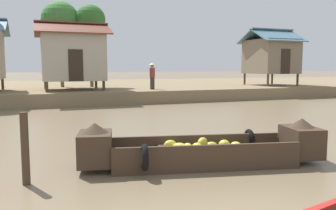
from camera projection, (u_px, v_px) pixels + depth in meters
name	position (u px, v px, depth m)	size (l,w,h in m)	color
ground_plane	(105.00, 124.00, 12.89)	(300.00, 300.00, 0.00)	#726047
riverbank_strip	(68.00, 89.00, 27.81)	(160.00, 20.00, 0.74)	#7F6B4C
banana_boat	(202.00, 149.00, 7.47)	(5.29, 2.05, 0.98)	#3D2D21
stilt_house_mid_right	(73.00, 56.00, 20.93)	(4.27, 3.70, 4.08)	#4C3826
stilt_house_right	(271.00, 56.00, 26.60)	(3.76, 3.89, 4.31)	#4C3826
palm_tree_near	(60.00, 21.00, 23.72)	(2.57, 2.57, 5.88)	brown
palm_tree_far	(90.00, 21.00, 24.01)	(2.08, 2.08, 5.70)	brown
vendor_person	(152.00, 74.00, 21.53)	(0.44, 0.44, 1.66)	#332D28
mooring_post	(25.00, 149.00, 6.18)	(0.14, 0.14, 1.32)	#423323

